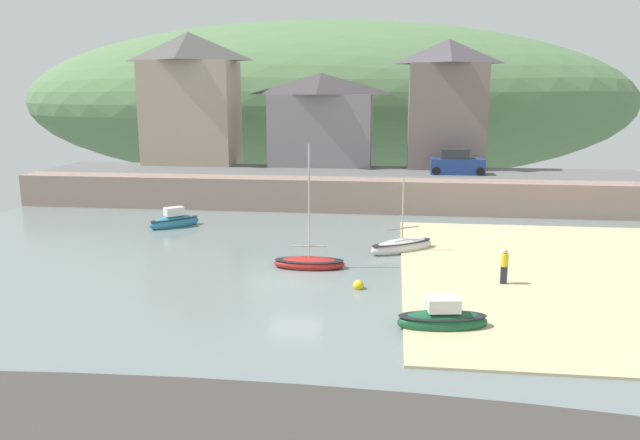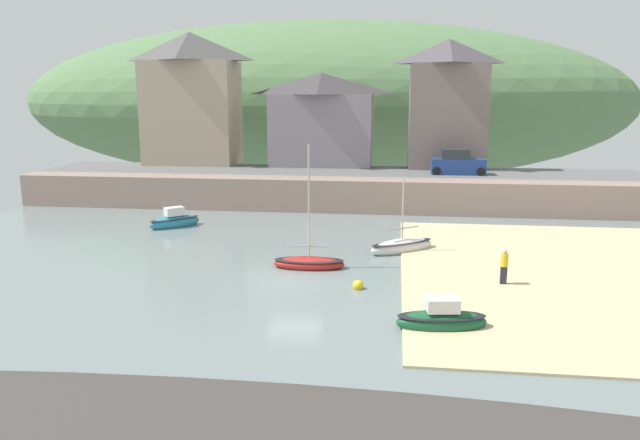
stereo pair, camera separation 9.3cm
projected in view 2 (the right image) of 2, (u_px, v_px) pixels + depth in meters
The scene contains 13 objects.
ground at pixel (288, 365), 19.32m from camera, with size 48.00×41.00×0.61m.
quay_seawall at pixel (334, 191), 45.51m from camera, with size 48.00×9.40×2.40m.
hillside_backdrop at pixel (322, 102), 81.57m from camera, with size 80.00×44.00×20.72m.
waterfront_building_left at pixel (191, 98), 53.22m from camera, with size 8.14×5.15×11.29m.
waterfront_building_centre at pixel (322, 119), 52.17m from camera, with size 8.92×4.82×7.81m.
waterfront_building_right at pixel (447, 103), 50.60m from camera, with size 6.51×5.12×10.48m.
rowboat_small_beached at pixel (309, 263), 30.56m from camera, with size 3.63×1.52×6.36m.
sailboat_blue_trim at pixel (175, 221), 39.78m from camera, with size 3.14×3.09×1.53m.
sailboat_white_hull at pixel (402, 246), 33.57m from camera, with size 3.87×3.16×4.31m.
sailboat_far_left at pixel (441, 320), 22.66m from camera, with size 3.53×1.70×1.43m.
parked_car_near_slipway at pixel (457, 164), 47.09m from camera, with size 4.12×1.82×1.95m.
person_on_slipway at pixel (504, 265), 27.55m from camera, with size 0.34×0.34×1.62m.
mooring_buoy at pixel (358, 285), 27.31m from camera, with size 0.50×0.50×0.50m.
Camera 2 is at (4.65, -27.24, 8.66)m, focal length 34.22 mm.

